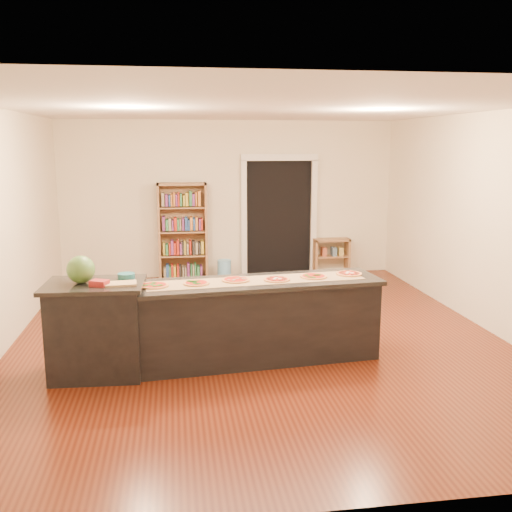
{
  "coord_description": "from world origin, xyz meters",
  "views": [
    {
      "loc": [
        -1.02,
        -6.77,
        2.39
      ],
      "look_at": [
        0.0,
        0.2,
        1.0
      ],
      "focal_mm": 40.0,
      "sensor_mm": 36.0,
      "label": 1
    }
  ],
  "objects": [
    {
      "name": "cutting_board",
      "position": [
        -1.56,
        -1.05,
        1.0
      ],
      "size": [
        0.32,
        0.23,
        0.02
      ],
      "primitive_type": "cube",
      "rotation": [
        0.0,
        0.0,
        0.08
      ],
      "color": "tan",
      "rests_on": "side_counter"
    },
    {
      "name": "package_red",
      "position": [
        -1.77,
        -1.07,
        1.02
      ],
      "size": [
        0.2,
        0.18,
        0.06
      ],
      "primitive_type": "cube",
      "rotation": [
        0.0,
        0.0,
        -0.43
      ],
      "color": "maroon",
      "rests_on": "side_counter"
    },
    {
      "name": "pizza_a",
      "position": [
        -1.23,
        -0.85,
        0.93
      ],
      "size": [
        0.28,
        0.28,
        0.02
      ],
      "color": "tan",
      "rests_on": "kitchen_island"
    },
    {
      "name": "watermelon",
      "position": [
        -1.96,
        -0.92,
        1.13
      ],
      "size": [
        0.28,
        0.28,
        0.28
      ],
      "primitive_type": "sphere",
      "color": "#144214",
      "rests_on": "side_counter"
    },
    {
      "name": "pizza_c",
      "position": [
        -0.36,
        -0.73,
        0.93
      ],
      "size": [
        0.32,
        0.32,
        0.02
      ],
      "color": "tan",
      "rests_on": "kitchen_island"
    },
    {
      "name": "low_shelf",
      "position": [
        1.86,
        3.31,
        0.33
      ],
      "size": [
        0.67,
        0.29,
        0.67
      ],
      "primitive_type": "cube",
      "color": "#9B714B",
      "rests_on": "ground"
    },
    {
      "name": "bookshelf",
      "position": [
        -0.86,
        3.3,
        0.86
      ],
      "size": [
        0.86,
        0.31,
        1.72
      ],
      "primitive_type": "cube",
      "color": "#9B714B",
      "rests_on": "ground"
    },
    {
      "name": "kitchen_island",
      "position": [
        -0.13,
        -0.75,
        0.46
      ],
      "size": [
        2.76,
        0.75,
        0.91
      ],
      "rotation": [
        0.0,
        0.0,
        0.09
      ],
      "color": "black",
      "rests_on": "ground"
    },
    {
      "name": "package_teal",
      "position": [
        -1.52,
        -0.83,
        1.03
      ],
      "size": [
        0.18,
        0.18,
        0.07
      ],
      "primitive_type": "cylinder",
      "color": "#195966",
      "rests_on": "side_counter"
    },
    {
      "name": "side_counter",
      "position": [
        -1.84,
        -0.93,
        0.5
      ],
      "size": [
        1.0,
        0.73,
        0.99
      ],
      "rotation": [
        0.0,
        0.0,
        -0.04
      ],
      "color": "black",
      "rests_on": "ground"
    },
    {
      "name": "pizza_f",
      "position": [
        0.96,
        -0.61,
        0.93
      ],
      "size": [
        0.3,
        0.3,
        0.02
      ],
      "color": "tan",
      "rests_on": "kitchen_island"
    },
    {
      "name": "pizza_e",
      "position": [
        0.52,
        -0.69,
        0.93
      ],
      "size": [
        0.29,
        0.29,
        0.02
      ],
      "color": "tan",
      "rests_on": "kitchen_island"
    },
    {
      "name": "pizza_b",
      "position": [
        -0.79,
        -0.81,
        0.93
      ],
      "size": [
        0.29,
        0.29,
        0.02
      ],
      "color": "tan",
      "rests_on": "kitchen_island"
    },
    {
      "name": "room",
      "position": [
        0.0,
        0.0,
        1.4
      ],
      "size": [
        6.0,
        7.0,
        2.8
      ],
      "color": "beige",
      "rests_on": "ground"
    },
    {
      "name": "waste_bin",
      "position": [
        -0.14,
        3.14,
        0.18
      ],
      "size": [
        0.24,
        0.24,
        0.36
      ],
      "primitive_type": "cylinder",
      "color": "#69B3EA",
      "rests_on": "ground"
    },
    {
      "name": "doorway",
      "position": [
        0.9,
        3.46,
        1.2
      ],
      "size": [
        1.4,
        0.09,
        2.21
      ],
      "color": "black",
      "rests_on": "room"
    },
    {
      "name": "kraft_paper",
      "position": [
        -0.14,
        -0.74,
        0.91
      ],
      "size": [
        2.43,
        0.66,
        0.0
      ],
      "primitive_type": "cube",
      "rotation": [
        0.0,
        0.0,
        0.09
      ],
      "color": "#937A4C",
      "rests_on": "kitchen_island"
    },
    {
      "name": "pizza_d",
      "position": [
        0.09,
        -0.77,
        0.93
      ],
      "size": [
        0.28,
        0.28,
        0.02
      ],
      "color": "tan",
      "rests_on": "kitchen_island"
    }
  ]
}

